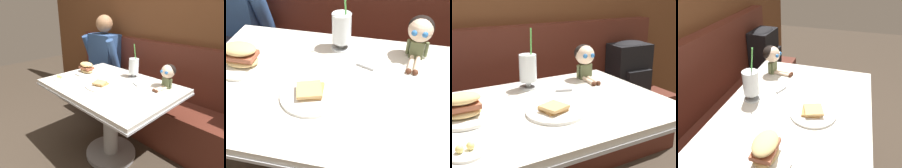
{
  "view_description": "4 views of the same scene",
  "coord_description": "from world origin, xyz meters",
  "views": [
    {
      "loc": [
        1.16,
        -0.93,
        1.38
      ],
      "look_at": [
        0.05,
        0.15,
        0.77
      ],
      "focal_mm": 32.39,
      "sensor_mm": 36.0,
      "label": 1
    },
    {
      "loc": [
        0.26,
        -0.7,
        1.46
      ],
      "look_at": [
        0.07,
        0.14,
        0.77
      ],
      "focal_mm": 45.22,
      "sensor_mm": 36.0,
      "label": 2
    },
    {
      "loc": [
        -0.59,
        -1.0,
        1.26
      ],
      "look_at": [
        0.06,
        0.14,
        0.84
      ],
      "focal_mm": 50.27,
      "sensor_mm": 36.0,
      "label": 3
    },
    {
      "loc": [
        -0.95,
        -0.07,
        1.48
      ],
      "look_at": [
        0.07,
        0.24,
        0.85
      ],
      "focal_mm": 35.79,
      "sensor_mm": 36.0,
      "label": 4
    }
  ],
  "objects": [
    {
      "name": "diner_patron",
      "position": [
        -0.76,
        0.76,
        0.74
      ],
      "size": [
        0.55,
        0.48,
        0.81
      ],
      "color": "#2D4C7F",
      "rests_on": "booth_bench"
    },
    {
      "name": "seated_doll",
      "position": [
        0.37,
        0.45,
        0.87
      ],
      "size": [
        0.12,
        0.22,
        0.2
      ],
      "color": "#5B6642",
      "rests_on": "diner_table"
    },
    {
      "name": "diner_table",
      "position": [
        0.0,
        0.18,
        0.54
      ],
      "size": [
        1.11,
        0.81,
        0.74
      ],
      "color": "silver",
      "rests_on": "ground"
    },
    {
      "name": "toast_plate",
      "position": [
        -0.02,
        0.08,
        0.75
      ],
      "size": [
        0.25,
        0.25,
        0.04
      ],
      "color": "white",
      "rests_on": "diner_table"
    },
    {
      "name": "butter_knife",
      "position": [
        0.19,
        0.31,
        0.74
      ],
      "size": [
        0.23,
        0.1,
        0.01
      ],
      "color": "silver",
      "rests_on": "diner_table"
    },
    {
      "name": "milkshake_glass",
      "position": [
        0.02,
        0.45,
        0.84
      ],
      "size": [
        0.1,
        0.1,
        0.32
      ],
      "color": "silver",
      "rests_on": "diner_table"
    },
    {
      "name": "sandwich_plate",
      "position": [
        -0.37,
        0.21,
        0.79
      ],
      "size": [
        0.22,
        0.22,
        0.12
      ],
      "color": "white",
      "rests_on": "diner_table"
    },
    {
      "name": "booth_bench",
      "position": [
        0.0,
        0.81,
        0.33
      ],
      "size": [
        2.6,
        0.48,
        1.0
      ],
      "color": "#512319",
      "rests_on": "ground"
    }
  ]
}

